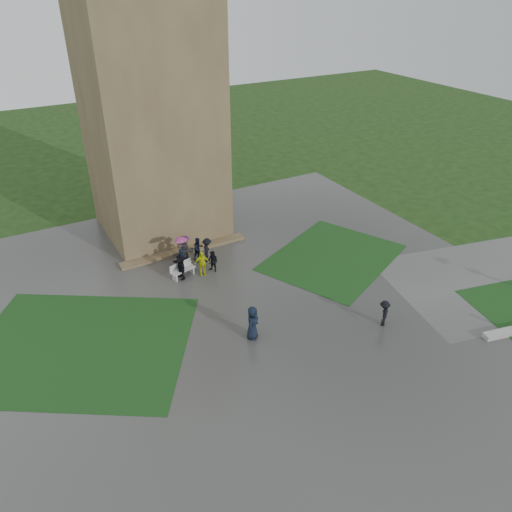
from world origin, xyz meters
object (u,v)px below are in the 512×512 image
tower (150,107)px  pedestrian_near (384,313)px  pedestrian_mid (253,323)px  bench (182,269)px

tower → pedestrian_near: bearing=-69.6°
tower → pedestrian_mid: bearing=-91.3°
tower → bench: bearing=-99.9°
bench → pedestrian_near: 12.66m
tower → pedestrian_near: (6.44, -17.28, -8.21)m
bench → pedestrian_near: size_ratio=1.12×
bench → pedestrian_mid: pedestrian_mid is taller
tower → pedestrian_near: 20.19m
pedestrian_mid → pedestrian_near: pedestrian_mid is taller
pedestrian_mid → pedestrian_near: bearing=-63.5°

